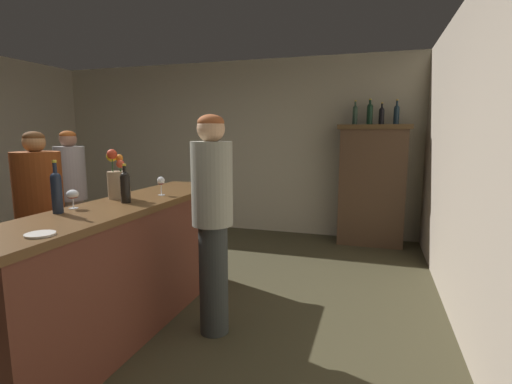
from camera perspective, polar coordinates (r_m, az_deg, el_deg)
The scene contains 18 objects.
floor at distance 3.70m, azimuth -23.65°, elevation -16.45°, with size 8.29×8.29×0.00m, color #46412A.
wall_back at distance 6.17m, azimuth -4.26°, elevation 6.78°, with size 5.96×0.12×2.63m, color #BDB499.
wall_right at distance 2.60m, azimuth 33.20°, elevation 2.47°, with size 0.12×6.49×2.63m, color #C0B09A.
bar_counter at distance 3.18m, azimuth -18.76°, elevation -10.47°, with size 0.58×2.53×1.01m.
display_cabinet at distance 5.46m, azimuth 16.97°, elevation 1.32°, with size 0.94×0.46×1.65m.
wine_bottle_chardonnay at distance 2.81m, azimuth -27.72°, elevation 0.21°, with size 0.07×0.07×0.35m.
wine_bottle_pinot at distance 3.03m, azimuth -19.00°, elevation 0.91°, with size 0.07×0.07×0.30m.
wine_glass_front at distance 3.31m, azimuth -14.06°, elevation 1.48°, with size 0.06×0.06×0.16m.
wine_glass_mid at distance 2.94m, azimuth -25.79°, elevation -0.43°, with size 0.08×0.08×0.13m.
flower_arrangement at distance 3.25m, azimuth -20.20°, elevation 1.96°, with size 0.16×0.15×0.40m.
cheese_plate at distance 2.27m, azimuth -29.63°, elevation -5.54°, with size 0.15×0.15×0.01m, color white.
display_bottle_left at distance 5.43m, azimuth 14.62°, elevation 11.24°, with size 0.07×0.07×0.33m.
display_bottle_midleft at distance 5.42m, azimuth 16.68°, elevation 11.29°, with size 0.08×0.08×0.34m.
display_bottle_center at distance 5.42m, azimuth 18.30°, elevation 10.90°, with size 0.07×0.07×0.29m.
display_bottle_midright at distance 5.42m, azimuth 20.31°, elevation 10.96°, with size 0.07×0.07×0.32m.
patron_near_entrance at distance 4.76m, azimuth -25.85°, elevation -0.18°, with size 0.32×0.32×1.56m.
patron_by_cabinet at distance 3.81m, azimuth -29.60°, elevation -2.88°, with size 0.39×0.39×1.55m.
bartender at distance 2.86m, azimuth -6.54°, elevation -3.28°, with size 0.31×0.31×1.67m.
Camera 1 is at (2.27, -2.49, 1.54)m, focal length 26.69 mm.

